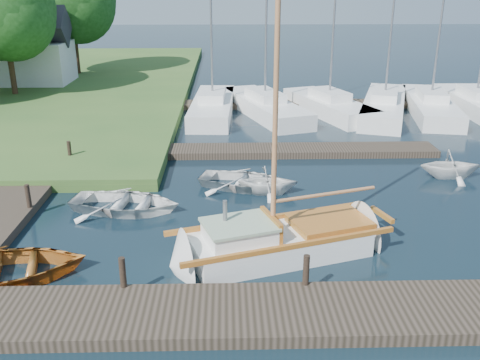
{
  "coord_description": "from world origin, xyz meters",
  "views": [
    {
      "loc": [
        -0.43,
        -16.47,
        7.41
      ],
      "look_at": [
        0.0,
        0.0,
        1.2
      ],
      "focal_mm": 40.0,
      "sensor_mm": 36.0,
      "label": 1
    }
  ],
  "objects_px": {
    "mooring_post_2": "(306,270)",
    "marina_boat_3": "(384,104)",
    "marina_boat_2": "(329,104)",
    "mooring_post_4": "(28,196)",
    "marina_boat_0": "(213,105)",
    "marina_boat_1": "(265,105)",
    "tree_3": "(3,7)",
    "tender_a": "(125,200)",
    "tender_b": "(268,179)",
    "marina_boat_4": "(430,104)",
    "dinghy": "(3,265)",
    "marina_boat_5": "(476,102)",
    "tender_c": "(246,179)",
    "house_c": "(32,53)",
    "sailboat": "(284,243)",
    "mooring_post_5": "(69,151)",
    "mooring_post_1": "(123,272)",
    "tender_d": "(451,163)"
  },
  "relations": [
    {
      "from": "tender_d",
      "to": "marina_boat_3",
      "type": "xyz_separation_m",
      "value": [
        0.37,
        10.78,
        -0.05
      ]
    },
    {
      "from": "sailboat",
      "to": "marina_boat_2",
      "type": "relative_size",
      "value": 0.84
    },
    {
      "from": "tender_c",
      "to": "house_c",
      "type": "height_order",
      "value": "house_c"
    },
    {
      "from": "mooring_post_2",
      "to": "marina_boat_3",
      "type": "xyz_separation_m",
      "value": [
        7.29,
        19.03,
        -0.13
      ]
    },
    {
      "from": "mooring_post_1",
      "to": "marina_boat_5",
      "type": "relative_size",
      "value": 0.08
    },
    {
      "from": "mooring_post_4",
      "to": "marina_boat_2",
      "type": "height_order",
      "value": "marina_boat_2"
    },
    {
      "from": "tender_b",
      "to": "marina_boat_0",
      "type": "relative_size",
      "value": 0.18
    },
    {
      "from": "mooring_post_1",
      "to": "marina_boat_2",
      "type": "bearing_deg",
      "value": 65.79
    },
    {
      "from": "sailboat",
      "to": "tender_d",
      "type": "xyz_separation_m",
      "value": [
        7.24,
        6.13,
        0.28
      ]
    },
    {
      "from": "marina_boat_2",
      "to": "tree_3",
      "type": "distance_m",
      "value": 20.64
    },
    {
      "from": "tender_d",
      "to": "tree_3",
      "type": "height_order",
      "value": "tree_3"
    },
    {
      "from": "tender_d",
      "to": "tree_3",
      "type": "bearing_deg",
      "value": 57.84
    },
    {
      "from": "mooring_post_5",
      "to": "marina_boat_2",
      "type": "height_order",
      "value": "marina_boat_2"
    },
    {
      "from": "mooring_post_1",
      "to": "tender_d",
      "type": "xyz_separation_m",
      "value": [
        11.43,
        8.25,
        -0.08
      ]
    },
    {
      "from": "marina_boat_0",
      "to": "marina_boat_1",
      "type": "bearing_deg",
      "value": -88.86
    },
    {
      "from": "tender_b",
      "to": "marina_boat_4",
      "type": "distance_m",
      "value": 16.05
    },
    {
      "from": "tender_c",
      "to": "marina_boat_5",
      "type": "xyz_separation_m",
      "value": [
        14.1,
        12.1,
        0.19
      ]
    },
    {
      "from": "tender_d",
      "to": "marina_boat_3",
      "type": "bearing_deg",
      "value": -0.69
    },
    {
      "from": "tender_d",
      "to": "marina_boat_1",
      "type": "height_order",
      "value": "marina_boat_1"
    },
    {
      "from": "mooring_post_4",
      "to": "tender_a",
      "type": "xyz_separation_m",
      "value": [
        3.11,
        0.31,
        -0.31
      ]
    },
    {
      "from": "mooring_post_2",
      "to": "marina_boat_0",
      "type": "relative_size",
      "value": 0.07
    },
    {
      "from": "marina_boat_0",
      "to": "tree_3",
      "type": "bearing_deg",
      "value": 75.63
    },
    {
      "from": "mooring_post_4",
      "to": "marina_boat_5",
      "type": "relative_size",
      "value": 0.08
    },
    {
      "from": "mooring_post_1",
      "to": "tender_a",
      "type": "relative_size",
      "value": 0.21
    },
    {
      "from": "dinghy",
      "to": "tree_3",
      "type": "distance_m",
      "value": 24.05
    },
    {
      "from": "mooring_post_2",
      "to": "tender_c",
      "type": "relative_size",
      "value": 0.22
    },
    {
      "from": "marina_boat_2",
      "to": "mooring_post_4",
      "type": "bearing_deg",
      "value": 118.37
    },
    {
      "from": "dinghy",
      "to": "marina_boat_3",
      "type": "height_order",
      "value": "marina_boat_3"
    },
    {
      "from": "dinghy",
      "to": "marina_boat_4",
      "type": "distance_m",
      "value": 25.31
    },
    {
      "from": "mooring_post_4",
      "to": "marina_boat_5",
      "type": "height_order",
      "value": "marina_boat_5"
    },
    {
      "from": "marina_boat_5",
      "to": "house_c",
      "type": "height_order",
      "value": "marina_boat_5"
    },
    {
      "from": "mooring_post_4",
      "to": "marina_boat_0",
      "type": "height_order",
      "value": "marina_boat_0"
    },
    {
      "from": "dinghy",
      "to": "sailboat",
      "type": "bearing_deg",
      "value": -94.21
    },
    {
      "from": "tender_c",
      "to": "house_c",
      "type": "distance_m",
      "value": 24.39
    },
    {
      "from": "tender_d",
      "to": "tender_c",
      "type": "bearing_deg",
      "value": 97.54
    },
    {
      "from": "dinghy",
      "to": "marina_boat_2",
      "type": "bearing_deg",
      "value": -46.53
    },
    {
      "from": "marina_boat_5",
      "to": "tender_a",
      "type": "bearing_deg",
      "value": 128.3
    },
    {
      "from": "dinghy",
      "to": "tender_c",
      "type": "xyz_separation_m",
      "value": [
        6.57,
        6.44,
        -0.06
      ]
    },
    {
      "from": "mooring_post_1",
      "to": "dinghy",
      "type": "distance_m",
      "value": 3.42
    },
    {
      "from": "marina_boat_1",
      "to": "marina_boat_0",
      "type": "bearing_deg",
      "value": 69.64
    },
    {
      "from": "tender_b",
      "to": "marina_boat_1",
      "type": "xyz_separation_m",
      "value": [
        0.75,
        12.24,
        -0.01
      ]
    },
    {
      "from": "marina_boat_1",
      "to": "marina_boat_5",
      "type": "distance_m",
      "value": 12.59
    },
    {
      "from": "tender_c",
      "to": "marina_boat_0",
      "type": "xyz_separation_m",
      "value": [
        -1.51,
        11.72,
        0.21
      ]
    },
    {
      "from": "tender_c",
      "to": "marina_boat_1",
      "type": "height_order",
      "value": "marina_boat_1"
    },
    {
      "from": "sailboat",
      "to": "dinghy",
      "type": "xyz_separation_m",
      "value": [
        -7.47,
        -1.2,
        0.09
      ]
    },
    {
      "from": "marina_boat_4",
      "to": "mooring_post_4",
      "type": "bearing_deg",
      "value": 137.46
    },
    {
      "from": "dinghy",
      "to": "tender_b",
      "type": "distance_m",
      "value": 9.37
    },
    {
      "from": "marina_boat_5",
      "to": "house_c",
      "type": "xyz_separation_m",
      "value": [
        -28.39,
        7.55,
        2.02
      ]
    },
    {
      "from": "tender_a",
      "to": "marina_boat_3",
      "type": "distance_m",
      "value": 18.68
    },
    {
      "from": "mooring_post_1",
      "to": "tender_a",
      "type": "xyz_separation_m",
      "value": [
        -0.89,
        5.31,
        -0.31
      ]
    }
  ]
}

